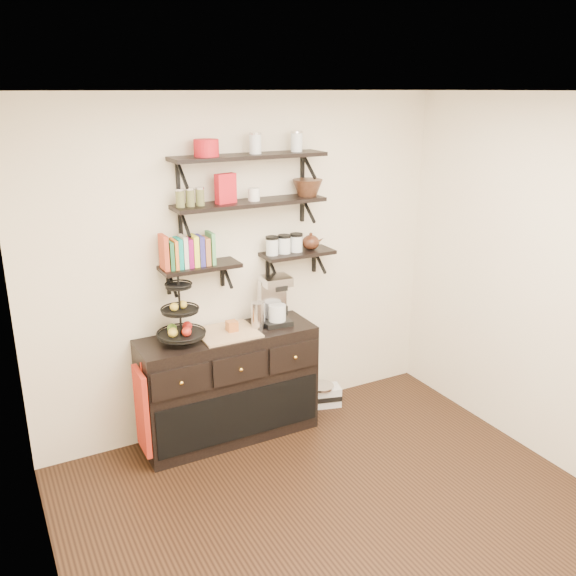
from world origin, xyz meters
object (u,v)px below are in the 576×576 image
(sideboard, at_px, (229,385))
(coffee_maker, at_px, (274,301))
(fruit_stand, at_px, (181,319))
(radio, at_px, (321,395))

(sideboard, xyz_separation_m, coffee_maker, (0.43, 0.03, 0.64))
(fruit_stand, distance_m, radio, 1.61)
(fruit_stand, bearing_deg, radio, 3.11)
(coffee_maker, xyz_separation_m, radio, (0.49, 0.05, -0.99))
(fruit_stand, height_order, radio, fruit_stand)
(sideboard, height_order, coffee_maker, coffee_maker)
(fruit_stand, xyz_separation_m, coffee_maker, (0.79, 0.02, 0.01))
(fruit_stand, bearing_deg, sideboard, -0.62)
(coffee_maker, relative_size, radio, 1.10)
(sideboard, height_order, radio, sideboard)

